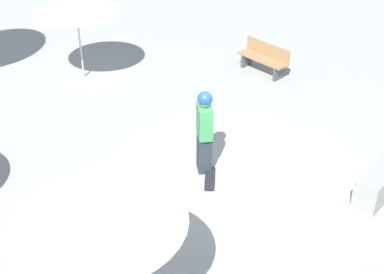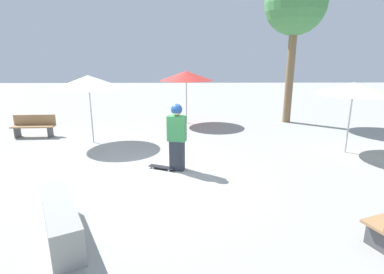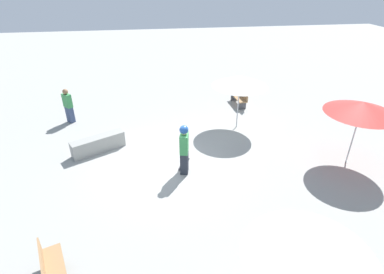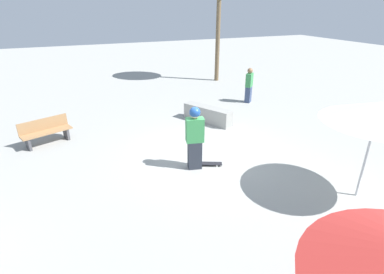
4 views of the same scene
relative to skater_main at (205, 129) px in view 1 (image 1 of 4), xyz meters
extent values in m
plane|color=#9E9E99|center=(0.60, 0.51, -1.00)|extent=(60.00, 60.00, 0.00)
cube|color=#282D38|center=(0.00, 0.00, -0.58)|extent=(0.43, 0.35, 0.84)
cube|color=#388C4C|center=(0.00, 0.00, 0.18)|extent=(0.54, 0.37, 0.69)
sphere|color=beige|center=(0.00, 0.00, 0.66)|extent=(0.27, 0.27, 0.27)
sphere|color=#1E478C|center=(0.00, 0.00, 0.70)|extent=(0.30, 0.30, 0.30)
cube|color=black|center=(0.42, -0.04, -0.93)|extent=(0.81, 0.51, 0.02)
cylinder|color=silver|center=(0.68, -0.07, -0.97)|extent=(0.06, 0.05, 0.05)
cylinder|color=silver|center=(0.61, -0.22, -0.97)|extent=(0.06, 0.05, 0.05)
cylinder|color=silver|center=(0.23, 0.14, -0.97)|extent=(0.06, 0.05, 0.05)
cylinder|color=silver|center=(0.16, -0.01, -0.97)|extent=(0.06, 0.05, 0.05)
cube|color=#47474C|center=(-3.35, 3.63, -0.80)|extent=(0.21, 0.40, 0.40)
cube|color=#47474C|center=(-4.52, 3.19, -0.80)|extent=(0.21, 0.40, 0.40)
cube|color=#9E754C|center=(-3.94, 3.41, -0.57)|extent=(1.65, 0.97, 0.05)
cube|color=#9E754C|center=(-4.01, 3.60, -0.35)|extent=(1.51, 0.60, 0.40)
cylinder|color=#B7B7BC|center=(-5.50, -1.49, 0.08)|extent=(0.05, 0.05, 2.15)
cone|color=beige|center=(-5.50, -1.49, 1.10)|extent=(2.38, 2.38, 0.37)
cylinder|color=#B7B7BC|center=(3.16, -2.82, 0.14)|extent=(0.05, 0.05, 2.27)
cone|color=white|center=(3.16, -2.82, 1.20)|extent=(2.43, 2.43, 0.46)
camera|label=1|loc=(8.65, -3.59, 5.61)|focal=50.00mm
camera|label=2|loc=(-0.26, 7.84, 2.03)|focal=28.00mm
camera|label=3|loc=(-8.70, 1.05, 5.29)|focal=28.00mm
camera|label=4|loc=(-3.01, -6.96, 3.37)|focal=28.00mm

